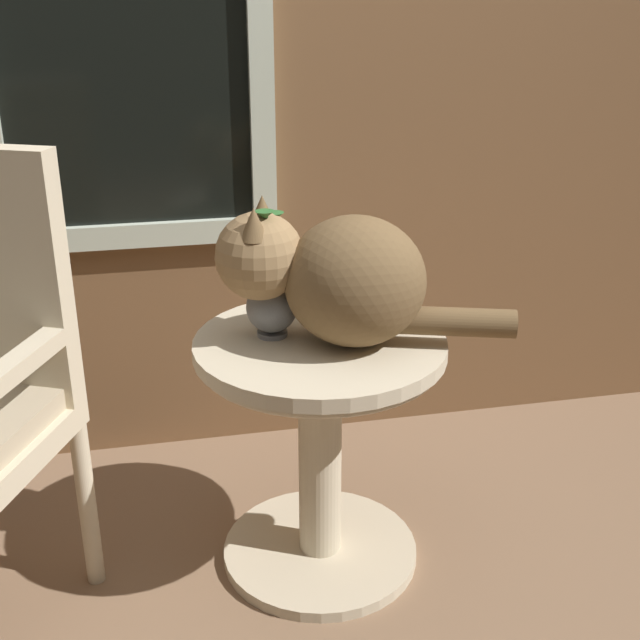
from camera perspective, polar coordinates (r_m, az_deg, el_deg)
The scene contains 5 objects.
ground_plane at distance 2.13m, azimuth -2.44°, elevation -19.14°, with size 6.00×6.00×0.00m, color #7F6047.
back_wall at distance 2.44m, azimuth -6.81°, elevation 19.68°, with size 4.00×0.07×2.60m.
wicker_side_table at distance 2.04m, azimuth 0.00°, elevation -6.78°, with size 0.60×0.60×0.63m.
cat at distance 1.88m, azimuth 1.15°, elevation 3.06°, with size 0.67×0.39×0.33m.
pewter_vase_with_ivy at distance 1.93m, azimuth -3.39°, elevation 1.56°, with size 0.12×0.12×0.32m.
Camera 1 is at (-0.24, -1.57, 1.42)m, focal length 46.15 mm.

